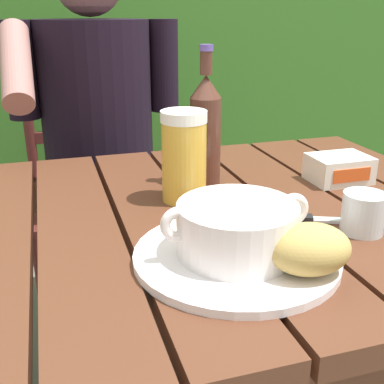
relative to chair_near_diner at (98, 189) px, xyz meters
The scene contains 11 objects.
dining_table 0.85m from the chair_near_diner, 88.37° to the right, with size 1.22×0.80×0.73m.
chair_near_diner is the anchor object (origin of this frame).
person_eating 0.32m from the chair_near_diner, 90.80° to the right, with size 0.48×0.47×1.25m.
serving_plate 1.06m from the chair_near_diner, 84.84° to the right, with size 0.29×0.29×0.01m.
soup_bowl 1.07m from the chair_near_diner, 84.84° to the right, with size 0.22×0.17×0.08m.
bread_roll 1.15m from the chair_near_diner, 81.74° to the right, with size 0.12×0.10×0.07m.
beer_glass 0.85m from the chair_near_diner, 83.61° to the right, with size 0.08×0.08×0.17m.
beer_bottle 0.80m from the chair_near_diner, 77.49° to the right, with size 0.06×0.06×0.27m.
water_glass_small 1.08m from the chair_near_diner, 72.28° to the right, with size 0.07×0.07×0.07m.
butter_tub 0.92m from the chair_near_diner, 61.44° to the right, with size 0.12×0.09×0.05m.
table_knife 1.00m from the chair_near_diner, 74.36° to the right, with size 0.15×0.08×0.01m.
Camera 1 is at (-0.17, -0.74, 1.06)m, focal length 44.84 mm.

